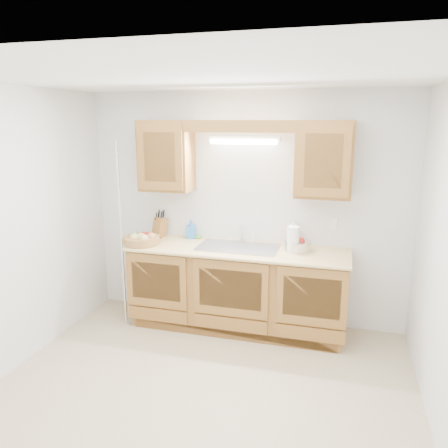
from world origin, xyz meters
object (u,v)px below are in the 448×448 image
(knife_block, at_px, (160,227))
(apple_bowl, at_px, (298,245))
(fruit_basket, at_px, (142,239))
(paper_towel, at_px, (293,239))

(knife_block, xyz_separation_m, apple_bowl, (1.57, -0.13, -0.05))
(knife_block, bearing_deg, apple_bowl, 12.65)
(fruit_basket, bearing_deg, paper_towel, 4.89)
(knife_block, relative_size, apple_bowl, 0.91)
(fruit_basket, height_order, paper_towel, paper_towel)
(paper_towel, bearing_deg, fruit_basket, -175.11)
(fruit_basket, relative_size, paper_towel, 1.42)
(fruit_basket, bearing_deg, knife_block, 78.34)
(knife_block, relative_size, paper_towel, 1.02)
(fruit_basket, relative_size, apple_bowl, 1.27)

